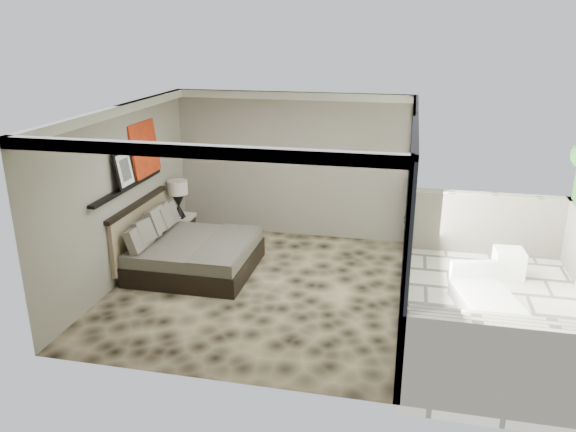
% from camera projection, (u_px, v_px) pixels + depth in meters
% --- Properties ---
extents(floor, '(5.00, 5.00, 0.00)m').
position_uv_depth(floor, '(259.00, 287.00, 8.94)').
color(floor, black).
rests_on(floor, ground).
extents(ceiling, '(4.50, 5.00, 0.02)m').
position_uv_depth(ceiling, '(255.00, 111.00, 8.04)').
color(ceiling, silver).
rests_on(ceiling, back_wall).
extents(back_wall, '(4.50, 0.02, 2.80)m').
position_uv_depth(back_wall, '(291.00, 165.00, 10.79)').
color(back_wall, gray).
rests_on(back_wall, floor).
extents(left_wall, '(0.02, 5.00, 2.80)m').
position_uv_depth(left_wall, '(122.00, 195.00, 8.94)').
color(left_wall, gray).
rests_on(left_wall, floor).
extents(glass_wall, '(0.08, 5.00, 2.80)m').
position_uv_depth(glass_wall, '(409.00, 214.00, 8.03)').
color(glass_wall, white).
rests_on(glass_wall, floor).
extents(terrace_slab, '(3.00, 5.00, 0.12)m').
position_uv_depth(terrace_slab, '(506.00, 315.00, 8.20)').
color(terrace_slab, '#BBB3A0').
rests_on(terrace_slab, ground).
extents(picture_ledge, '(0.12, 2.20, 0.05)m').
position_uv_depth(picture_ledge, '(128.00, 187.00, 8.99)').
color(picture_ledge, black).
rests_on(picture_ledge, left_wall).
extents(bed, '(1.99, 1.93, 1.10)m').
position_uv_depth(bed, '(189.00, 252.00, 9.48)').
color(bed, black).
rests_on(bed, floor).
extents(nightstand, '(0.56, 0.56, 0.50)m').
position_uv_depth(nightstand, '(180.00, 229.00, 10.77)').
color(nightstand, black).
rests_on(nightstand, floor).
extents(table_lamp, '(0.38, 0.38, 0.69)m').
position_uv_depth(table_lamp, '(178.00, 193.00, 10.56)').
color(table_lamp, black).
rests_on(table_lamp, nightstand).
extents(abstract_canvas, '(0.13, 0.90, 0.90)m').
position_uv_depth(abstract_canvas, '(145.00, 149.00, 9.51)').
color(abstract_canvas, '#B5400F').
rests_on(abstract_canvas, picture_ledge).
extents(framed_print, '(0.11, 0.50, 0.60)m').
position_uv_depth(framed_print, '(124.00, 169.00, 8.76)').
color(framed_print, black).
rests_on(framed_print, picture_ledge).
extents(ottoman, '(0.49, 0.49, 0.46)m').
position_uv_depth(ottoman, '(509.00, 263.00, 9.29)').
color(ottoman, white).
rests_on(ottoman, terrace_slab).
extents(lounger, '(1.06, 1.58, 0.56)m').
position_uv_depth(lounger, '(487.00, 303.00, 8.05)').
color(lounger, silver).
rests_on(lounger, terrace_slab).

